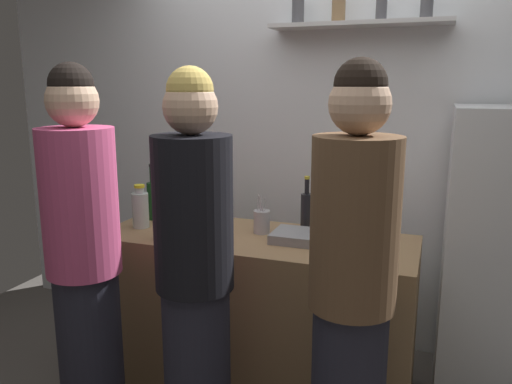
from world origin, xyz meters
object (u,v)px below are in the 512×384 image
water_bottle_plastic (140,209)px  person_blonde (195,276)px  wine_bottle_dark_glass (306,209)px  person_brown_jacket (352,293)px  refrigerator (511,260)px  wine_bottle_pale_glass (214,203)px  wine_bottle_amber_glass (159,217)px  utensil_holder (262,221)px  wine_bottle_green_glass (153,199)px  baking_pan (305,237)px  person_pink_top (84,261)px

water_bottle_plastic → person_blonde: 0.89m
wine_bottle_dark_glass → person_brown_jacket: 0.98m
refrigerator → wine_bottle_pale_glass: 1.68m
wine_bottle_pale_glass → person_blonde: bearing=-70.8°
wine_bottle_amber_glass → person_blonde: (0.42, -0.42, -0.12)m
refrigerator → utensil_holder: bearing=-168.9°
wine_bottle_amber_glass → wine_bottle_green_glass: (-0.25, 0.36, 0.00)m
baking_pan → wine_bottle_amber_glass: bearing=-162.6°
water_bottle_plastic → wine_bottle_pale_glass: bearing=41.7°
refrigerator → water_bottle_plastic: 2.05m
refrigerator → person_brown_jacket: (-0.68, -0.97, 0.11)m
refrigerator → wine_bottle_green_glass: bearing=-174.3°
person_brown_jacket → person_blonde: size_ratio=1.01×
water_bottle_plastic → person_blonde: person_blonde is taller
wine_bottle_green_glass → water_bottle_plastic: wine_bottle_green_glass is taller
refrigerator → wine_bottle_dark_glass: size_ratio=5.15×
wine_bottle_green_glass → wine_bottle_pale_glass: 0.38m
person_blonde → baking_pan: bearing=-130.6°
wine_bottle_pale_glass → person_brown_jacket: 1.33m
refrigerator → wine_bottle_green_glass: refrigerator is taller
utensil_holder → water_bottle_plastic: 0.71m
wine_bottle_pale_glass → person_brown_jacket: size_ratio=0.17×
wine_bottle_pale_glass → wine_bottle_dark_glass: bearing=0.0°
wine_bottle_pale_glass → person_brown_jacket: person_brown_jacket is taller
water_bottle_plastic → person_blonde: (0.65, -0.60, -0.10)m
wine_bottle_pale_glass → person_pink_top: size_ratio=0.17×
baking_pan → wine_bottle_pale_glass: bearing=159.1°
refrigerator → baking_pan: 1.09m
refrigerator → person_pink_top: bearing=-151.9°
utensil_holder → wine_bottle_pale_glass: bearing=155.3°
utensil_holder → wine_bottle_pale_glass: (-0.37, 0.17, 0.04)m
baking_pan → person_brown_jacket: size_ratio=0.19×
wine_bottle_dark_glass → person_blonde: 0.94m
wine_bottle_amber_glass → water_bottle_plastic: bearing=142.5°
wine_bottle_green_glass → person_brown_jacket: (1.35, -0.77, -0.11)m
refrigerator → baking_pan: (-1.04, -0.33, 0.11)m
wine_bottle_dark_glass → water_bottle_plastic: wine_bottle_dark_glass is taller
wine_bottle_amber_glass → person_brown_jacket: size_ratio=0.18×
wine_bottle_pale_glass → person_pink_top: (-0.24, -0.93, -0.09)m
wine_bottle_amber_glass → person_pink_top: bearing=-106.0°
person_pink_top → wine_bottle_green_glass: bearing=126.6°
baking_pan → water_bottle_plastic: size_ratio=1.34×
utensil_holder → wine_bottle_amber_glass: 0.57m
person_pink_top → person_brown_jacket: bearing=30.4°
baking_pan → refrigerator: bearing=17.6°
water_bottle_plastic → wine_bottle_dark_glass: bearing=18.1°
wine_bottle_pale_glass → person_brown_jacket: (0.99, -0.88, -0.09)m
person_brown_jacket → person_pink_top: 1.23m
wine_bottle_pale_glass → person_blonde: 0.95m
refrigerator → wine_bottle_amber_glass: refrigerator is taller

